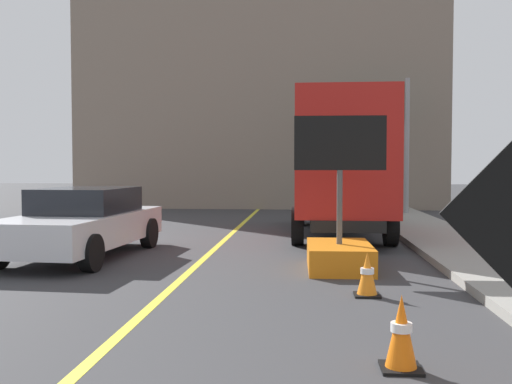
{
  "coord_description": "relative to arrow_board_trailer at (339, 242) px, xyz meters",
  "views": [
    {
      "loc": [
        1.98,
        -0.64,
        1.81
      ],
      "look_at": [
        1.45,
        5.56,
        1.54
      ],
      "focal_mm": 40.27,
      "sensor_mm": 36.0,
      "label": 1
    }
  ],
  "objects": [
    {
      "name": "lane_center_stripe",
      "position": [
        -2.59,
        -3.5,
        -0.48
      ],
      "size": [
        0.14,
        36.0,
        0.01
      ],
      "primitive_type": "cube",
      "color": "yellow",
      "rests_on": "ground"
    },
    {
      "name": "arrow_board_trailer",
      "position": [
        0.0,
        0.0,
        0.0
      ],
      "size": [
        1.6,
        1.82,
        2.7
      ],
      "color": "orange",
      "rests_on": "ground"
    },
    {
      "name": "box_truck",
      "position": [
        0.29,
        4.92,
        1.41
      ],
      "size": [
        2.4,
        7.04,
        3.53
      ],
      "color": "black",
      "rests_on": "ground"
    },
    {
      "name": "pickup_car",
      "position": [
        -5.05,
        0.98,
        0.21
      ],
      "size": [
        2.21,
        4.65,
        1.38
      ],
      "color": "silver",
      "rests_on": "ground"
    },
    {
      "name": "highway_guide_sign",
      "position": [
        2.27,
        11.08,
        2.94
      ],
      "size": [
        2.79,
        0.27,
        5.0
      ],
      "color": "gray",
      "rests_on": "ground"
    },
    {
      "name": "far_building_block",
      "position": [
        -2.66,
        17.88,
        4.46
      ],
      "size": [
        16.08,
        7.68,
        9.89
      ],
      "primitive_type": "cube",
      "color": "gray",
      "rests_on": "ground"
    },
    {
      "name": "traffic_cone_near_sign",
      "position": [
        0.25,
        -5.01,
        -0.15
      ],
      "size": [
        0.36,
        0.36,
        0.68
      ],
      "color": "black",
      "rests_on": "ground"
    },
    {
      "name": "traffic_cone_mid_lane",
      "position": [
        0.27,
        -2.09,
        -0.18
      ],
      "size": [
        0.36,
        0.36,
        0.62
      ],
      "color": "black",
      "rests_on": "ground"
    }
  ]
}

